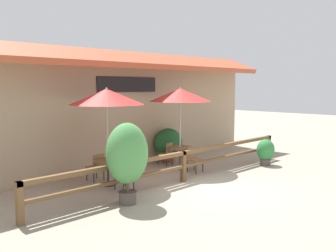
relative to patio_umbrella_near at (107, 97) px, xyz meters
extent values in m
plane|color=#9E937F|center=(1.87, -2.38, -2.63)|extent=(60.00, 60.00, 0.00)
cube|color=tan|center=(1.87, 1.82, -0.83)|extent=(14.00, 0.40, 3.60)
cube|color=#B25133|center=(1.87, 1.27, 1.24)|extent=(14.28, 1.48, 0.70)
cube|color=black|center=(2.10, 1.59, 0.37)|extent=(2.67, 0.04, 0.54)
cube|color=brown|center=(1.87, -1.33, -1.74)|extent=(10.40, 0.14, 0.11)
cube|color=brown|center=(1.87, -1.33, -2.16)|extent=(10.40, 0.10, 0.09)
cube|color=brown|center=(-3.26, -1.33, -2.16)|extent=(0.14, 0.14, 0.95)
cube|color=brown|center=(1.87, -1.33, -2.16)|extent=(0.14, 0.14, 0.95)
cube|color=brown|center=(7.00, -1.33, -2.16)|extent=(0.14, 0.14, 0.95)
cylinder|color=#B7B2A8|center=(0.00, 0.00, -1.39)|extent=(0.06, 0.06, 2.47)
cone|color=red|center=(0.00, 0.00, 0.00)|extent=(2.20, 2.20, 0.46)
sphere|color=#B2ADA3|center=(0.00, 0.00, 0.24)|extent=(0.07, 0.07, 0.07)
cylinder|color=brown|center=(0.00, 0.00, -1.88)|extent=(0.89, 0.89, 0.05)
cylinder|color=#333333|center=(0.00, 0.00, -2.27)|extent=(0.07, 0.07, 0.73)
cylinder|color=#333333|center=(0.00, 0.00, -2.62)|extent=(0.49, 0.49, 0.03)
cube|color=olive|center=(0.04, -0.72, -2.20)|extent=(0.43, 0.43, 0.05)
cube|color=olive|center=(0.03, -0.53, -1.98)|extent=(0.40, 0.04, 0.40)
cylinder|color=#2D2D2D|center=(-0.15, -0.91, -2.43)|extent=(0.04, 0.04, 0.41)
cylinder|color=#2D2D2D|center=(0.23, -0.91, -2.43)|extent=(0.04, 0.04, 0.41)
cylinder|color=#2D2D2D|center=(-0.16, -0.53, -2.43)|extent=(0.04, 0.04, 0.41)
cylinder|color=#2D2D2D|center=(0.22, -0.53, -2.43)|extent=(0.04, 0.04, 0.41)
cube|color=olive|center=(0.04, 0.72, -2.20)|extent=(0.43, 0.43, 0.05)
cube|color=olive|center=(0.04, 0.53, -1.98)|extent=(0.40, 0.05, 0.40)
cylinder|color=#2D2D2D|center=(0.22, 0.91, -2.43)|extent=(0.04, 0.04, 0.41)
cylinder|color=#2D2D2D|center=(-0.16, 0.91, -2.43)|extent=(0.04, 0.04, 0.41)
cylinder|color=#2D2D2D|center=(0.23, 0.53, -2.43)|extent=(0.04, 0.04, 0.41)
cylinder|color=#2D2D2D|center=(-0.15, 0.53, -2.43)|extent=(0.04, 0.04, 0.41)
cylinder|color=#B7B2A8|center=(3.17, 0.00, -1.39)|extent=(0.06, 0.06, 2.47)
cone|color=red|center=(3.17, 0.00, 0.00)|extent=(2.20, 2.20, 0.46)
sphere|color=#B2ADA3|center=(3.17, 0.00, 0.24)|extent=(0.07, 0.07, 0.07)
cylinder|color=brown|center=(3.17, 0.00, -1.88)|extent=(0.89, 0.89, 0.05)
cylinder|color=#333333|center=(3.17, 0.00, -2.27)|extent=(0.07, 0.07, 0.73)
cylinder|color=#333333|center=(3.17, 0.00, -2.62)|extent=(0.49, 0.49, 0.03)
cube|color=olive|center=(3.10, -0.76, -2.20)|extent=(0.44, 0.44, 0.05)
cube|color=olive|center=(3.09, -0.57, -1.98)|extent=(0.40, 0.05, 0.40)
cylinder|color=#2D2D2D|center=(2.92, -0.96, -2.43)|extent=(0.04, 0.04, 0.41)
cylinder|color=#2D2D2D|center=(3.30, -0.94, -2.43)|extent=(0.04, 0.04, 0.41)
cylinder|color=#2D2D2D|center=(2.90, -0.58, -2.43)|extent=(0.04, 0.04, 0.41)
cylinder|color=#2D2D2D|center=(3.28, -0.56, -2.43)|extent=(0.04, 0.04, 0.41)
cube|color=olive|center=(3.18, 0.77, -2.20)|extent=(0.49, 0.49, 0.05)
cube|color=olive|center=(3.21, 0.58, -1.98)|extent=(0.40, 0.11, 0.40)
cylinder|color=#2D2D2D|center=(3.32, 0.99, -2.43)|extent=(0.04, 0.04, 0.41)
cylinder|color=#2D2D2D|center=(2.95, 0.92, -2.43)|extent=(0.04, 0.04, 0.41)
cylinder|color=#2D2D2D|center=(3.40, 0.62, -2.43)|extent=(0.04, 0.04, 0.41)
cylinder|color=#2D2D2D|center=(3.03, 0.54, -2.43)|extent=(0.04, 0.04, 0.41)
cylinder|color=#564C47|center=(5.82, -1.88, -2.51)|extent=(0.37, 0.37, 0.24)
cylinder|color=#564C47|center=(5.82, -1.88, -2.41)|extent=(0.40, 0.40, 0.04)
ellipsoid|color=#338442|center=(5.82, -1.88, -2.05)|extent=(0.71, 0.64, 0.79)
cylinder|color=#564C47|center=(-0.73, -1.81, -2.47)|extent=(0.44, 0.44, 0.32)
cylinder|color=#564C47|center=(-0.73, -1.81, -2.33)|extent=(0.47, 0.47, 0.04)
cylinder|color=brown|center=(-0.73, -1.81, -2.08)|extent=(0.08, 0.08, 0.46)
ellipsoid|color=#4C934C|center=(-0.73, -1.81, -1.34)|extent=(1.09, 0.98, 1.52)
cylinder|color=#9E4C33|center=(3.75, 1.17, -2.50)|extent=(0.55, 0.55, 0.26)
cylinder|color=#9E4C33|center=(3.75, 1.17, -2.39)|extent=(0.60, 0.60, 0.04)
ellipsoid|color=#1E5B2D|center=(3.75, 1.17, -1.89)|extent=(1.16, 1.04, 1.13)
camera|label=1|loc=(-6.52, -8.95, 0.32)|focal=40.00mm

